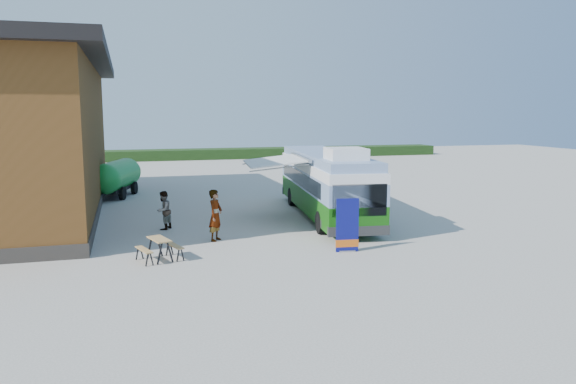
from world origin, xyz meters
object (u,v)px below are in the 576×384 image
object	(u,v)px
picnic_table	(159,244)
slurry_tanker	(117,176)
bus	(326,182)
banner	(347,230)
person_a	(215,215)
person_b	(163,210)

from	to	relation	value
picnic_table	slurry_tanker	size ratio (longest dim) A/B	0.29
bus	slurry_tanker	bearing A→B (deg)	143.05
bus	banner	bearing A→B (deg)	-96.71
person_a	bus	bearing A→B (deg)	-23.88
bus	person_a	size ratio (longest dim) A/B	5.80
picnic_table	person_b	xyz separation A→B (m)	(0.46, 4.90, 0.26)
banner	picnic_table	bearing A→B (deg)	-179.28
bus	picnic_table	distance (m)	9.82
banner	slurry_tanker	size ratio (longest dim) A/B	0.35
person_a	slurry_tanker	bearing A→B (deg)	51.14
bus	person_a	distance (m)	6.68
bus	person_a	bearing A→B (deg)	-141.69
picnic_table	person_b	distance (m)	4.93
banner	person_a	world-z (taller)	person_a
picnic_table	slurry_tanker	bearing A→B (deg)	78.65
bus	banner	size ratio (longest dim) A/B	6.00
slurry_tanker	person_a	bearing A→B (deg)	-55.93
bus	person_b	bearing A→B (deg)	-166.49
person_b	slurry_tanker	distance (m)	10.03
person_a	person_b	size ratio (longest dim) A/B	1.22
bus	person_b	distance (m)	7.51
person_a	banner	bearing A→B (deg)	-91.26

